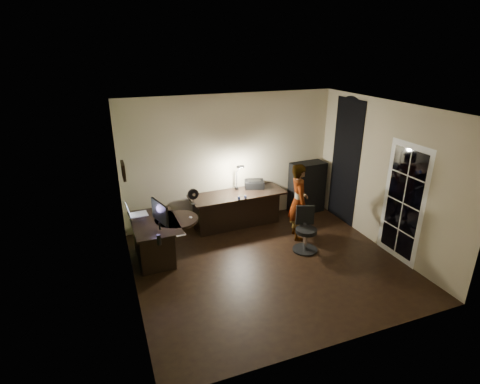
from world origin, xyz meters
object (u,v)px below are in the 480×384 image
object	(u,v)px
cabinet	(307,187)
desk_right	(238,210)
monitor	(159,220)
person	(299,202)
desk_left	(156,240)
office_chair	(306,230)

from	to	relation	value
cabinet	desk_right	bearing A→B (deg)	-177.89
monitor	person	xyz separation A→B (m)	(2.69, 0.13, -0.13)
cabinet	person	xyz separation A→B (m)	(-0.80, -1.03, 0.18)
desk_left	desk_right	world-z (taller)	desk_right
office_chair	person	world-z (taller)	person
desk_left	monitor	xyz separation A→B (m)	(0.04, -0.31, 0.53)
desk_left	monitor	world-z (taller)	monitor
desk_left	monitor	size ratio (longest dim) A/B	2.25
monitor	person	size ratio (longest dim) A/B	0.36
desk_left	person	bearing A→B (deg)	-4.78
desk_left	office_chair	xyz separation A→B (m)	(2.62, -0.71, 0.05)
desk_right	monitor	distance (m)	2.08
desk_right	office_chair	bearing A→B (deg)	-61.85
cabinet	office_chair	bearing A→B (deg)	-123.83
monitor	office_chair	distance (m)	2.65
person	desk_left	bearing A→B (deg)	100.44
office_chair	monitor	bearing A→B (deg)	-170.22
desk_left	person	size ratio (longest dim) A/B	0.82
cabinet	monitor	xyz separation A→B (m)	(-3.49, -1.16, 0.31)
monitor	person	world-z (taller)	person
office_chair	person	xyz separation A→B (m)	(0.11, 0.53, 0.35)
office_chair	desk_left	bearing A→B (deg)	-176.47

